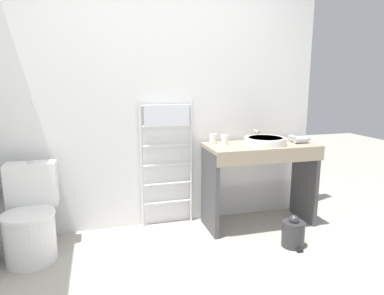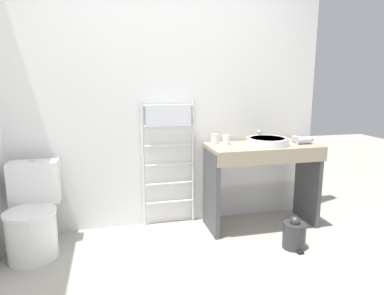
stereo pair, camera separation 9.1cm
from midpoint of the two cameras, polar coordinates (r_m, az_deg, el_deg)
wall_back at (r=3.37m, az=-3.68°, el=9.00°), size 3.15×0.12×2.61m
toilet at (r=3.14m, az=-24.26°, el=-10.70°), size 0.40×0.55×0.76m
towel_radiator at (r=3.30m, az=-3.13°, el=1.95°), size 0.52×0.06×1.24m
vanity_counter at (r=3.40m, az=12.40°, el=-3.70°), size 1.07×0.51×0.82m
sink_basin at (r=3.35m, az=13.21°, el=1.04°), size 0.40×0.40×0.07m
faucet at (r=3.53m, az=11.71°, el=2.24°), size 0.02×0.10×0.11m
cup_near_wall at (r=3.32m, az=4.59°, el=1.44°), size 0.07×0.07×0.10m
cup_near_edge at (r=3.30m, az=6.55°, el=1.27°), size 0.07×0.07×0.09m
hair_dryer at (r=3.51m, az=18.75°, el=1.20°), size 0.18×0.18×0.07m
trash_bin at (r=3.18m, az=17.47°, el=-13.67°), size 0.20×0.23×0.29m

